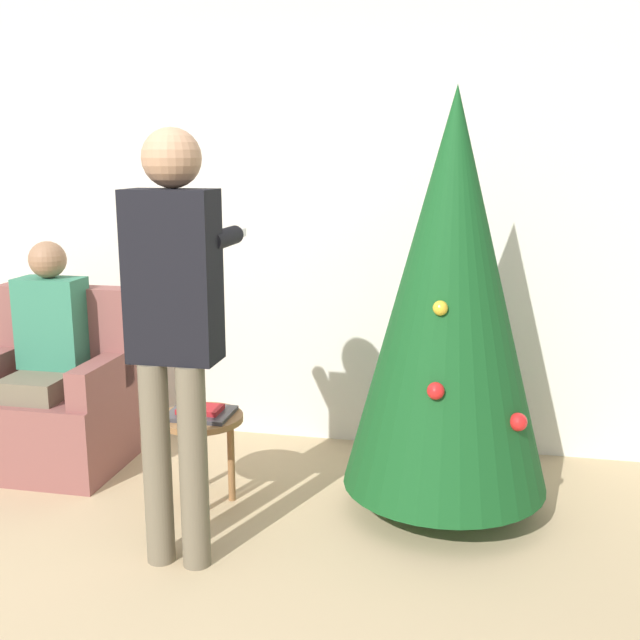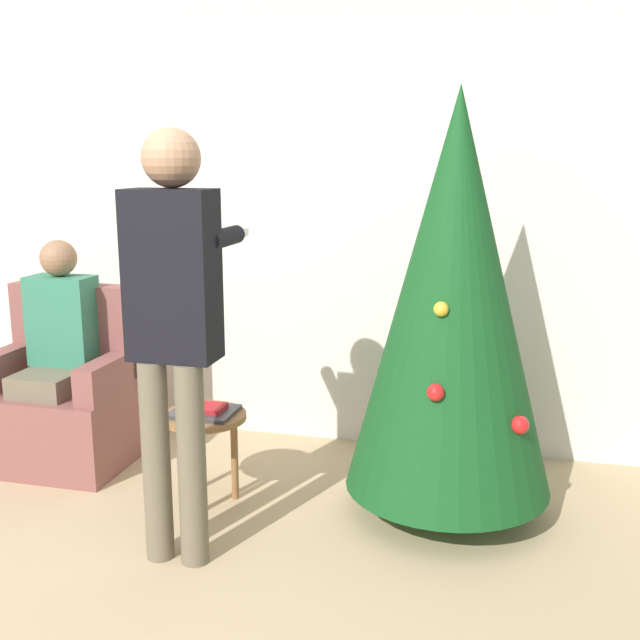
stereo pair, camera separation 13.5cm
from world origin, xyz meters
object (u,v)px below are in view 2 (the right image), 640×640
(armchair, at_px, (64,402))
(side_stool, at_px, (204,428))
(christmas_tree, at_px, (453,295))
(person_seated, at_px, (57,344))
(person_standing, at_px, (174,310))

(armchair, height_order, side_stool, armchair)
(armchair, distance_m, side_stool, 1.03)
(christmas_tree, bearing_deg, person_seated, 177.85)
(person_seated, height_order, side_stool, person_seated)
(armchair, distance_m, person_standing, 1.52)
(person_standing, bearing_deg, armchair, 143.78)
(armchair, relative_size, person_standing, 0.55)
(christmas_tree, xyz_separation_m, person_seated, (-2.15, 0.08, -0.39))
(armchair, distance_m, person_seated, 0.34)
(christmas_tree, distance_m, person_standing, 1.28)
(christmas_tree, height_order, armchair, christmas_tree)
(armchair, height_order, person_standing, person_standing)
(person_standing, xyz_separation_m, side_stool, (-0.09, 0.48, -0.69))
(armchair, bearing_deg, side_stool, -17.17)
(person_seated, distance_m, person_standing, 1.37)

